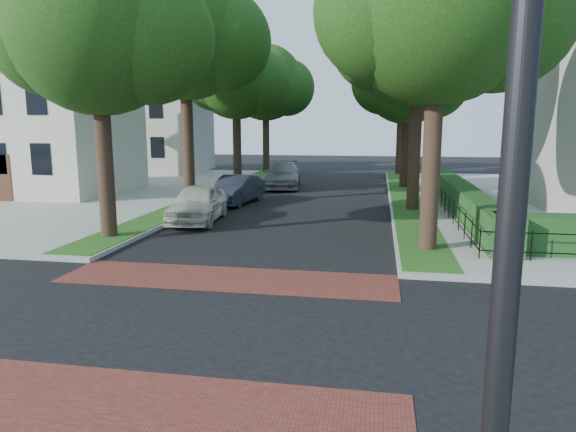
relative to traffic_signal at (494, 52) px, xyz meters
The scene contains 22 objects.
ground 8.09m from the traffic_signal, 137.91° to the left, with size 120.00×120.00×0.00m, color black.
sidewalk_nw 34.12m from the traffic_signal, 136.17° to the left, with size 30.00×30.00×0.15m, color gray.
crosswalk_far 10.20m from the traffic_signal, 122.69° to the left, with size 9.00×2.20×0.01m, color maroon.
crosswalk_near 6.89m from the traffic_signal, 166.05° to the left, with size 9.00×2.20×0.01m, color maroon.
grass_strip_ne 23.95m from the traffic_signal, 88.75° to the left, with size 1.60×29.80×0.02m, color #214E16.
grass_strip_nw 26.06m from the traffic_signal, 113.63° to the left, with size 1.60×29.80×0.02m, color #214E16.
tree_right_near 12.03m from the traffic_signal, 86.47° to the left, with size 7.75×6.67×10.66m.
tree_right_mid 19.95m from the traffic_signal, 87.89° to the left, with size 8.25×7.09×11.22m.
tree_right_far 28.73m from the traffic_signal, 88.57° to the left, with size 7.25×6.23×9.74m.
tree_right_back 37.74m from the traffic_signal, 88.91° to the left, with size 7.50×6.45×10.20m.
tree_left_near 15.74m from the traffic_signal, 131.45° to the left, with size 7.50×6.45×10.20m.
tree_left_mid 22.48m from the traffic_signal, 117.60° to the left, with size 8.00×6.88×11.48m.
tree_left_far 30.52m from the traffic_signal, 109.77° to the left, with size 7.00×6.02×9.86m.
tree_left_back 39.12m from the traffic_signal, 105.27° to the left, with size 7.75×6.66×10.44m.
hedge_main_road 20.01m from the traffic_signal, 81.75° to the left, with size 1.00×18.00×1.20m, color #17431C.
fence_main_road 19.95m from the traffic_signal, 84.08° to the left, with size 0.06×18.00×0.90m, color black, non-canonical shape.
house_left_near 30.29m from the traffic_signal, 132.28° to the left, with size 10.00×9.00×10.14m.
house_left_far 41.72m from the traffic_signal, 119.24° to the left, with size 10.00×9.00×10.14m.
traffic_signal is the anchor object (origin of this frame).
parked_car_front 17.96m from the traffic_signal, 118.95° to the left, with size 1.88×4.68×1.59m, color beige.
parked_car_middle 22.41m from the traffic_signal, 111.99° to the left, with size 1.58×4.53×1.49m, color #212632.
parked_car_rear 29.02m from the traffic_signal, 104.47° to the left, with size 2.30×5.65×1.64m, color gray.
Camera 1 is at (3.89, -9.50, 4.05)m, focal length 32.00 mm.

